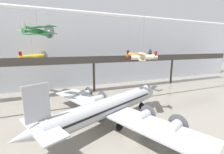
# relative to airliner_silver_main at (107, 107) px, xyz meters

# --- Properties ---
(ground_plane) EXTENTS (260.00, 260.00, 0.00)m
(ground_plane) POSITION_rel_airliner_silver_main_xyz_m (3.45, -2.34, -3.34)
(ground_plane) COLOR gray
(hangar_back_wall) EXTENTS (140.00, 3.00, 23.52)m
(hangar_back_wall) POSITION_rel_airliner_silver_main_xyz_m (3.45, 29.77, 8.42)
(hangar_back_wall) COLOR silver
(hangar_back_wall) RESTS_ON ground
(mezzanine_walkway) EXTENTS (110.00, 3.20, 10.86)m
(mezzanine_walkway) POSITION_rel_airliner_silver_main_xyz_m (3.45, 20.30, 5.83)
(mezzanine_walkway) COLOR #38332D
(mezzanine_walkway) RESTS_ON ground
(ceiling_truss_beam) EXTENTS (120.00, 0.60, 0.60)m
(ceiling_truss_beam) POSITION_rel_airliner_silver_main_xyz_m (3.45, 7.38, 16.43)
(ceiling_truss_beam) COLOR silver
(airliner_silver_main) EXTENTS (26.30, 30.92, 9.29)m
(airliner_silver_main) POSITION_rel_airliner_silver_main_xyz_m (0.00, 0.00, 0.00)
(airliner_silver_main) COLOR #B7BABF
(airliner_silver_main) RESTS_ON ground
(suspended_plane_green_biplane) EXTENTS (6.16, 6.13, 4.40)m
(suspended_plane_green_biplane) POSITION_rel_airliner_silver_main_xyz_m (-10.08, 8.61, 12.80)
(suspended_plane_green_biplane) COLOR #1E6B33
(suspended_plane_cream_biplane) EXTENTS (5.64, 6.33, 8.99)m
(suspended_plane_cream_biplane) POSITION_rel_airliner_silver_main_xyz_m (7.80, 1.86, 8.19)
(suspended_plane_cream_biplane) COLOR beige
(suspended_plane_yellow_lowwing) EXTENTS (7.38, 7.92, 10.16)m
(suspended_plane_yellow_lowwing) POSITION_rel_airliner_silver_main_xyz_m (-12.71, 22.55, 7.46)
(suspended_plane_yellow_lowwing) COLOR yellow
(suspended_plane_orange_highwing) EXTENTS (8.32, 7.69, 9.77)m
(suspended_plane_orange_highwing) POSITION_rel_airliner_silver_main_xyz_m (15.10, 15.09, 7.62)
(suspended_plane_orange_highwing) COLOR orange
(stanchion_barrier) EXTENTS (0.36, 0.36, 1.08)m
(stanchion_barrier) POSITION_rel_airliner_silver_main_xyz_m (10.48, 0.53, -3.02)
(stanchion_barrier) COLOR #B2B5BA
(stanchion_barrier) RESTS_ON ground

